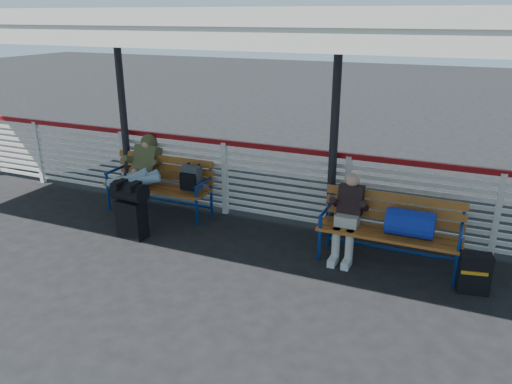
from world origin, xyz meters
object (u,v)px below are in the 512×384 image
at_px(luggage_stack, 131,208).
at_px(bench_left, 168,179).
at_px(bench_right, 400,224).
at_px(traveler_man, 139,175).
at_px(companion_person, 348,216).
at_px(suitcase_side, 474,273).

relative_size(luggage_stack, bench_left, 0.47).
relative_size(bench_right, traveler_man, 1.10).
bearing_deg(bench_left, traveler_man, -130.94).
relative_size(luggage_stack, traveler_man, 0.52).
height_order(bench_right, companion_person, companion_person).
distance_m(luggage_stack, companion_person, 3.09).
relative_size(bench_right, companion_person, 1.57).
distance_m(bench_left, traveler_man, 0.48).
distance_m(luggage_stack, bench_left, 1.04).
bearing_deg(luggage_stack, bench_right, 14.56).
height_order(bench_right, suitcase_side, bench_right).
xyz_separation_m(luggage_stack, bench_right, (3.69, 0.65, 0.13)).
xyz_separation_m(bench_left, traveler_man, (-0.30, -0.35, 0.13)).
xyz_separation_m(bench_left, bench_right, (3.73, -0.38, 0.02)).
xyz_separation_m(luggage_stack, companion_person, (3.02, 0.65, 0.13)).
height_order(bench_left, traveler_man, traveler_man).
distance_m(traveler_man, suitcase_side, 5.00).
distance_m(bench_right, companion_person, 0.68).
bearing_deg(bench_left, suitcase_side, -8.42).
height_order(traveler_man, companion_person, traveler_man).
bearing_deg(bench_right, companion_person, -179.41).
bearing_deg(suitcase_side, bench_right, 150.05).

